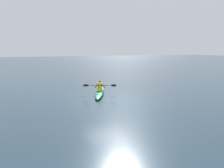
% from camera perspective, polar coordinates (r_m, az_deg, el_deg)
% --- Properties ---
extents(ground_plane, '(160.00, 160.00, 0.00)m').
position_cam_1_polar(ground_plane, '(15.41, -1.52, -3.68)').
color(ground_plane, '#233847').
extents(kayak, '(2.55, 4.81, 0.25)m').
position_cam_1_polar(kayak, '(17.19, -2.92, -1.95)').
color(kayak, '#19723F').
rests_on(kayak, ground).
extents(kayaker, '(2.21, 1.01, 0.75)m').
position_cam_1_polar(kayaker, '(17.14, -2.93, -0.45)').
color(kayaker, yellow).
rests_on(kayaker, kayak).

